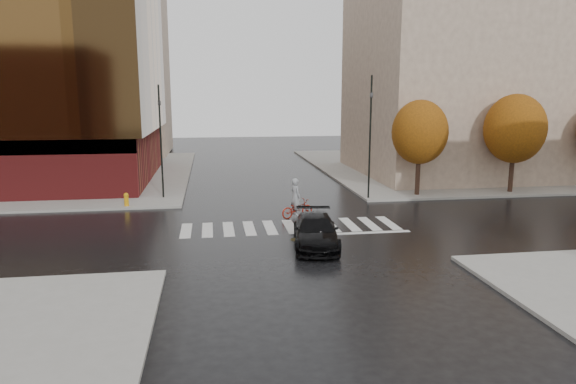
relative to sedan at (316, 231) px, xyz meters
name	(u,v)px	position (x,y,z in m)	size (l,w,h in m)	color
ground	(292,229)	(-0.62, 3.20, -0.72)	(120.00, 120.00, 0.00)	black
sidewalk_nw	(14,176)	(-21.62, 24.20, -0.65)	(30.00, 30.00, 0.15)	gray
sidewalk_ne	(469,166)	(20.38, 24.20, -0.65)	(30.00, 30.00, 0.15)	gray
crosswalk	(290,227)	(-0.62, 3.70, -0.72)	(12.00, 3.00, 0.01)	silver
building_ne_tan	(455,69)	(16.38, 20.20, 8.43)	(16.00, 16.00, 18.00)	gray
building_nw_far	(103,66)	(-16.62, 40.20, 9.43)	(14.00, 12.00, 20.00)	gray
tree_ne_a	(420,132)	(9.38, 10.60, 3.73)	(3.80, 3.80, 6.50)	black
tree_ne_b	(515,129)	(16.38, 10.60, 3.90)	(4.20, 4.20, 6.89)	black
sedan	(316,231)	(0.00, 0.00, 0.00)	(2.02, 4.98, 1.45)	black
cyclist	(297,204)	(0.05, 5.69, 0.06)	(2.14, 1.44, 2.30)	maroon
traffic_light_nw	(161,134)	(-7.99, 12.20, 3.70)	(0.23, 0.21, 7.47)	black
traffic_light_ne	(370,128)	(5.68, 9.98, 4.12)	(0.20, 0.23, 8.07)	black
fire_hydrant	(126,199)	(-10.01, 9.70, -0.11)	(0.30, 0.30, 0.84)	orange
manhole	(296,239)	(-0.72, 1.20, -0.72)	(0.57, 0.57, 0.01)	#433918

